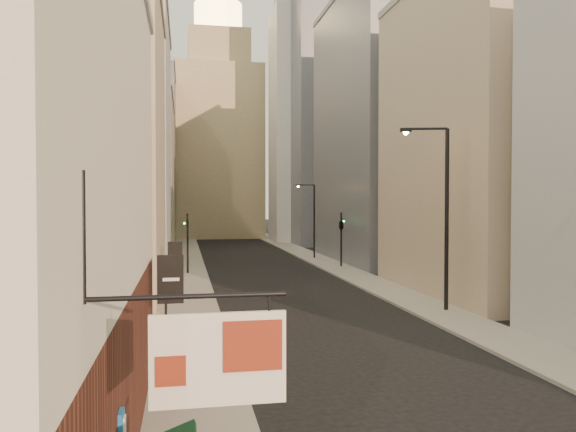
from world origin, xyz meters
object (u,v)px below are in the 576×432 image
Objects in this scene: streetlamp_mid at (442,207)px; traffic_light_left at (187,230)px; clock_tower at (219,132)px; streetlamp_far at (312,217)px; white_tower at (299,116)px; traffic_light_right at (341,224)px.

traffic_light_left is at bearing 140.45° from streetlamp_mid.
streetlamp_far is (7.20, -39.12, -13.21)m from clock_tower.
white_tower is (11.00, -14.00, 0.97)m from clock_tower.
streetlamp_far is 1.55× the size of traffic_light_right.
clock_tower reaches higher than traffic_light_right.
streetlamp_mid reaches higher than traffic_light_right.
streetlamp_far is (-0.56, 28.37, -1.27)m from streetlamp_mid.
streetlamp_far is at bearing -148.10° from traffic_light_left.
white_tower is at bearing 100.78° from streetlamp_mid.
streetlamp_mid is at bearing -65.64° from streetlamp_far.
clock_tower reaches higher than streetlamp_mid.
clock_tower is at bearing 123.67° from streetlamp_far.
traffic_light_right is (0.26, 20.44, -1.76)m from streetlamp_mid.
streetlamp_far is (-3.80, -25.12, -14.19)m from white_tower.
clock_tower is at bearing -102.99° from traffic_light_left.
clock_tower is 1.08× the size of white_tower.
streetlamp_mid is 28.40m from streetlamp_far.
clock_tower is at bearing -79.58° from traffic_light_right.
clock_tower is 68.97m from streetlamp_mid.
streetlamp_far is 1.55× the size of traffic_light_left.
white_tower is 8.30× the size of traffic_light_right.
traffic_light_right is at bearing -177.30° from traffic_light_left.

